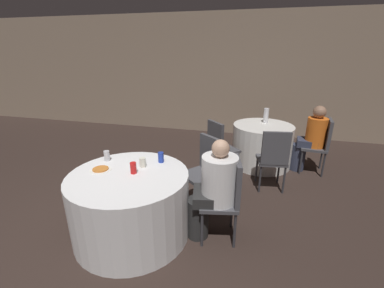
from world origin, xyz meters
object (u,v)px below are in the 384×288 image
pizza_plate_near (101,169)px  soda_can_silver (107,156)px  chair_far_south (273,156)px  table_near (131,205)px  table_far (262,145)px  person_white_shirt (213,189)px  chair_near_northeast (205,165)px  soda_can_red (133,168)px  bottle_far (266,116)px  chair_near_east (228,193)px  soda_can_blue (161,157)px  chair_far_east (321,141)px  person_orange_shirt (310,139)px  chair_far_southwest (219,144)px

pizza_plate_near → soda_can_silver: (-0.07, 0.24, 0.05)m
chair_far_south → pizza_plate_near: 2.33m
table_near → table_far: size_ratio=1.22×
person_white_shirt → table_far: bearing=-24.9°
chair_near_northeast → soda_can_red: (-0.62, -0.77, 0.25)m
soda_can_silver → bottle_far: size_ratio=0.47×
table_near → chair_near_east: 1.07m
person_white_shirt → soda_can_blue: bearing=60.7°
bottle_far → table_near: bearing=-119.9°
chair_far_east → bottle_far: (-0.90, 0.27, 0.32)m
person_white_shirt → soda_can_red: 0.87m
soda_can_red → table_near: bearing=-134.6°
chair_near_northeast → person_orange_shirt: person_orange_shirt is taller
chair_far_southwest → person_white_shirt: (0.15, -1.48, 0.04)m
chair_far_south → person_orange_shirt: size_ratio=0.82×
chair_near_northeast → soda_can_red: bearing=90.4°
chair_near_northeast → soda_can_silver: size_ratio=7.69×
chair_near_east → soda_can_blue: chair_near_east is taller
chair_far_southwest → soda_can_red: bearing=-66.9°
table_near → soda_can_blue: size_ratio=10.47×
table_near → table_far: same height
table_near → chair_far_south: bearing=41.8°
chair_far_east → person_white_shirt: size_ratio=0.82×
chair_near_northeast → chair_far_south: size_ratio=1.00×
chair_near_east → pizza_plate_near: chair_near_east is taller
chair_far_southwest → table_far: bearing=90.0°
chair_far_southwest → chair_far_east: same height
table_near → chair_far_east: chair_far_east is taller
chair_near_east → person_white_shirt: (-0.16, -0.03, 0.04)m
chair_far_south → chair_far_east: bearing=37.6°
chair_near_east → chair_far_east: bearing=-44.1°
person_orange_shirt → chair_near_east: bearing=156.9°
bottle_far → chair_far_south: bearing=-84.0°
person_orange_shirt → person_white_shirt: person_white_shirt is taller
soda_can_silver → bottle_far: bearing=50.3°
table_near → chair_near_northeast: size_ratio=1.36×
chair_near_northeast → person_orange_shirt: (1.50, 1.41, 0.02)m
table_far → soda_can_silver: size_ratio=8.55×
chair_near_east → pizza_plate_near: size_ratio=4.01×
table_far → soda_can_silver: (-1.81, -2.03, 0.43)m
table_far → person_white_shirt: person_white_shirt is taller
chair_near_east → soda_can_blue: (-0.81, 0.18, 0.25)m
chair_far_east → chair_near_northeast: bearing=135.7°
chair_far_southwest → pizza_plate_near: chair_far_southwest is taller
chair_far_south → person_orange_shirt: (0.62, 0.85, 0.02)m
soda_can_silver → table_near: bearing=-33.5°
soda_can_silver → soda_can_red: size_ratio=1.00×
chair_near_northeast → bottle_far: 1.86m
chair_near_northeast → table_near: bearing=90.0°
table_far → soda_can_red: (-1.36, -2.26, 0.43)m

